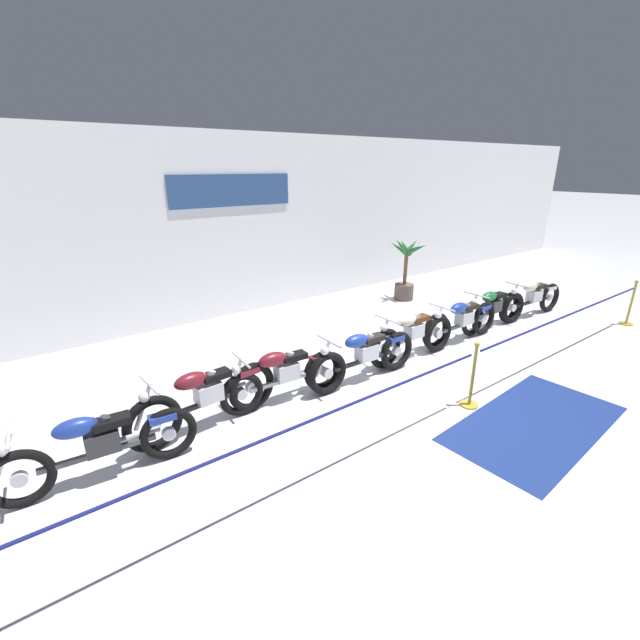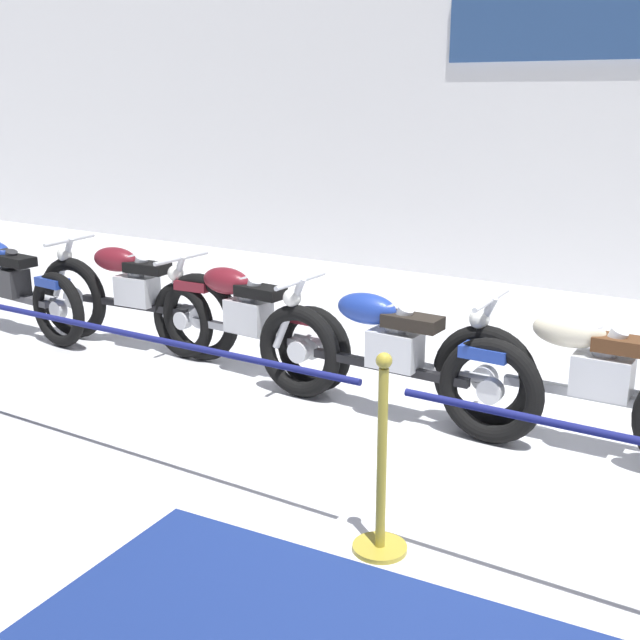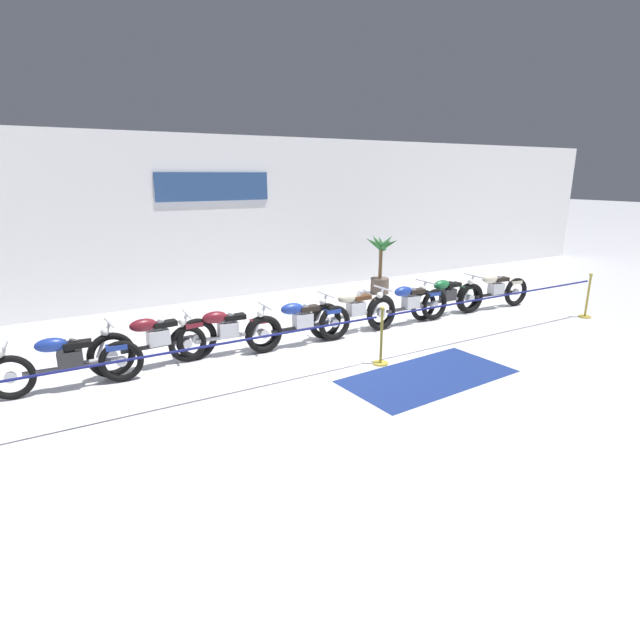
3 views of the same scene
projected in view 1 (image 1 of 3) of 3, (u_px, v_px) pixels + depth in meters
ground_plane at (412, 381)px, 7.31m from camera, size 120.00×120.00×0.00m
back_wall at (260, 225)px, 10.46m from camera, size 28.00×0.29×4.20m
motorcycle_blue_0 at (97, 446)px, 4.85m from camera, size 2.24×0.62×0.92m
motorcycle_maroon_1 at (205, 398)px, 5.82m from camera, size 2.23×0.62×0.96m
motorcycle_maroon_2 at (283, 375)px, 6.52m from camera, size 2.08×0.62×0.92m
motorcycle_blue_3 at (364, 356)px, 7.15m from camera, size 2.25×0.62×0.94m
motorcycle_cream_4 at (412, 335)px, 8.04m from camera, size 2.17×0.62×0.95m
motorcycle_blue_5 at (462, 321)px, 8.73m from camera, size 2.25×0.62×0.94m
motorcycle_green_6 at (492, 309)px, 9.51m from camera, size 2.14×0.62×0.94m
motorcycle_cream_7 at (532, 299)px, 10.23m from camera, size 2.22×0.62×0.94m
potted_palm_left_of_row at (405, 271)px, 11.50m from camera, size 0.91×1.06×1.70m
stanchion_far_left at (397, 394)px, 5.38m from camera, size 12.30×0.28×1.05m
stanchion_mid_left at (472, 385)px, 6.44m from camera, size 0.28×0.28×1.05m
stanchion_mid_right at (630, 310)px, 9.78m from camera, size 0.28×0.28×1.05m
floor_banner at (535, 423)px, 6.10m from camera, size 3.01×1.65×0.01m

